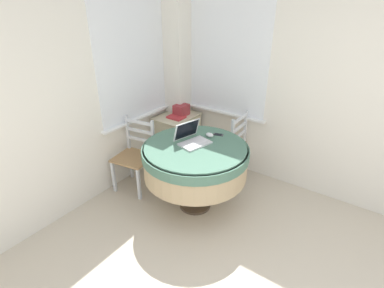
# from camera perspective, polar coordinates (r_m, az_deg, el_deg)

# --- Properties ---
(corner_room_shell) EXTENTS (4.63, 4.50, 2.55)m
(corner_room_shell) POSITION_cam_1_polar(r_m,az_deg,el_deg) (3.07, -0.69, 9.17)
(corner_room_shell) COLOR white
(corner_room_shell) RESTS_ON ground_plane
(round_dining_table) EXTENTS (1.14, 1.14, 0.78)m
(round_dining_table) POSITION_cam_1_polar(r_m,az_deg,el_deg) (3.21, 0.64, -2.91)
(round_dining_table) COLOR #4C3D2D
(round_dining_table) RESTS_ON ground_plane
(laptop) EXTENTS (0.38, 0.35, 0.22)m
(laptop) POSITION_cam_1_polar(r_m,az_deg,el_deg) (3.18, 0.00, 1.04)
(laptop) COLOR silver
(laptop) RESTS_ON round_dining_table
(computer_mouse) EXTENTS (0.06, 0.09, 0.05)m
(computer_mouse) POSITION_cam_1_polar(r_m,az_deg,el_deg) (3.33, 3.37, 1.73)
(computer_mouse) COLOR white
(computer_mouse) RESTS_ON round_dining_table
(cell_phone) EXTENTS (0.08, 0.12, 0.01)m
(cell_phone) POSITION_cam_1_polar(r_m,az_deg,el_deg) (3.39, 5.04, 1.81)
(cell_phone) COLOR #2D2D33
(cell_phone) RESTS_ON round_dining_table
(dining_chair_near_back_window) EXTENTS (0.47, 0.48, 0.88)m
(dining_chair_near_back_window) POSITION_cam_1_polar(r_m,az_deg,el_deg) (3.72, -10.74, -2.22)
(dining_chair_near_back_window) COLOR #A87F51
(dining_chair_near_back_window) RESTS_ON ground_plane
(dining_chair_near_right_window) EXTENTS (0.43, 0.41, 0.88)m
(dining_chair_near_right_window) POSITION_cam_1_polar(r_m,az_deg,el_deg) (3.94, 6.98, -0.13)
(dining_chair_near_right_window) COLOR #A87F51
(dining_chair_near_right_window) RESTS_ON ground_plane
(corner_cabinet) EXTENTS (0.61, 0.46, 0.69)m
(corner_cabinet) POSITION_cam_1_polar(r_m,az_deg,el_deg) (4.31, -2.81, 1.17)
(corner_cabinet) COLOR beige
(corner_cabinet) RESTS_ON ground_plane
(storage_box) EXTENTS (0.19, 0.17, 0.15)m
(storage_box) POSITION_cam_1_polar(r_m,az_deg,el_deg) (4.16, -2.04, 6.53)
(storage_box) COLOR #9E3338
(storage_box) RESTS_ON corner_cabinet
(book_on_cabinet) EXTENTS (0.18, 0.22, 0.02)m
(book_on_cabinet) POSITION_cam_1_polar(r_m,az_deg,el_deg) (4.08, -3.02, 5.15)
(book_on_cabinet) COLOR #BC3338
(book_on_cabinet) RESTS_ON corner_cabinet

